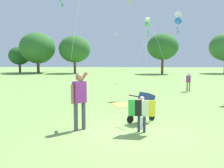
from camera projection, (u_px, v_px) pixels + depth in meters
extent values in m
plane|color=#75994C|center=(133.00, 132.00, 6.65)|extent=(120.00, 120.00, 0.00)
cylinder|color=brown|center=(20.00, 68.00, 37.70)|extent=(0.36, 0.36, 1.40)
ellipsoid|color=#235623|center=(19.00, 56.00, 37.47)|extent=(3.49, 3.14, 2.96)
cylinder|color=brown|center=(39.00, 68.00, 38.22)|extent=(0.36, 0.36, 1.64)
ellipsoid|color=#235623|center=(38.00, 50.00, 37.91)|extent=(5.29, 4.76, 4.49)
cylinder|color=brown|center=(38.00, 68.00, 35.91)|extent=(0.36, 0.36, 1.78)
ellipsoid|color=#2D6628|center=(37.00, 48.00, 35.58)|extent=(5.55, 5.00, 4.72)
cylinder|color=brown|center=(75.00, 68.00, 35.77)|extent=(0.36, 0.36, 1.81)
ellipsoid|color=#2D6628|center=(75.00, 49.00, 35.46)|extent=(4.90, 4.41, 4.16)
cylinder|color=brown|center=(162.00, 67.00, 34.19)|extent=(0.36, 0.36, 2.23)
ellipsoid|color=#2D6628|center=(163.00, 47.00, 33.87)|extent=(4.62, 4.16, 3.93)
cylinder|color=#33384C|center=(144.00, 124.00, 6.61)|extent=(0.08, 0.08, 0.52)
cylinder|color=#33384C|center=(139.00, 123.00, 6.63)|extent=(0.08, 0.08, 0.52)
cube|color=red|center=(142.00, 108.00, 6.57)|extent=(0.24, 0.16, 0.39)
cylinder|color=beige|center=(147.00, 109.00, 6.55)|extent=(0.06, 0.06, 0.35)
cylinder|color=beige|center=(137.00, 109.00, 6.59)|extent=(0.06, 0.06, 0.35)
sphere|color=beige|center=(142.00, 99.00, 6.54)|extent=(0.13, 0.13, 0.13)
cube|color=yellow|center=(152.00, 109.00, 6.35)|extent=(0.21, 0.19, 0.50)
cube|color=white|center=(145.00, 108.00, 6.38)|extent=(0.21, 0.19, 0.50)
cube|color=black|center=(138.00, 108.00, 6.40)|extent=(0.21, 0.19, 0.50)
cube|color=green|center=(132.00, 108.00, 6.43)|extent=(0.21, 0.19, 0.50)
cube|color=white|center=(141.00, 124.00, 6.42)|extent=(0.08, 0.02, 0.36)
cylinder|color=#4C4C51|center=(76.00, 117.00, 6.74)|extent=(0.12, 0.12, 0.84)
cylinder|color=#4C4C51|center=(84.00, 116.00, 6.90)|extent=(0.12, 0.12, 0.84)
cube|color=purple|center=(79.00, 92.00, 6.74)|extent=(0.43, 0.41, 0.63)
cylinder|color=#A37556|center=(72.00, 94.00, 6.61)|extent=(0.09, 0.09, 0.56)
cylinder|color=#A37556|center=(84.00, 77.00, 6.94)|extent=(0.40, 0.45, 0.40)
sphere|color=#A37556|center=(79.00, 77.00, 6.69)|extent=(0.22, 0.22, 0.22)
cylinder|color=black|center=(152.00, 117.00, 7.87)|extent=(0.23, 0.22, 0.28)
cylinder|color=black|center=(130.00, 119.00, 7.56)|extent=(0.23, 0.22, 0.28)
cylinder|color=black|center=(142.00, 122.00, 7.17)|extent=(0.23, 0.22, 0.28)
cube|color=#2D4C93|center=(144.00, 106.00, 7.56)|extent=(0.77, 0.76, 0.36)
cube|color=navy|center=(147.00, 97.00, 7.61)|extent=(0.59, 0.59, 0.35)
cylinder|color=black|center=(134.00, 96.00, 7.23)|extent=(0.36, 0.38, 0.04)
cube|color=green|center=(60.00, 0.00, 9.85)|extent=(0.08, 0.05, 0.14)
cube|color=green|center=(62.00, 5.00, 9.89)|extent=(0.09, 0.05, 0.14)
cylinder|color=silver|center=(73.00, 45.00, 8.41)|extent=(1.67, 3.33, 5.33)
cube|color=white|center=(178.00, 14.00, 14.26)|extent=(0.51, 0.47, 0.38)
cube|color=blue|center=(178.00, 21.00, 14.31)|extent=(0.51, 0.47, 0.38)
cube|color=blue|center=(177.00, 29.00, 14.40)|extent=(0.05, 0.08, 0.14)
cube|color=blue|center=(178.00, 32.00, 14.35)|extent=(0.07, 0.09, 0.14)
cylinder|color=silver|center=(163.00, 57.00, 13.80)|extent=(2.02, 1.63, 4.53)
cube|color=yellow|center=(129.00, 1.00, 12.65)|extent=(0.09, 0.07, 0.14)
cube|color=yellow|center=(130.00, 5.00, 12.65)|extent=(0.08, 0.04, 0.14)
cylinder|color=silver|center=(143.00, 44.00, 11.25)|extent=(1.37, 3.25, 5.81)
cube|color=white|center=(147.00, 20.00, 12.45)|extent=(0.22, 0.26, 0.25)
cube|color=green|center=(147.00, 24.00, 12.48)|extent=(0.22, 0.26, 0.25)
cube|color=green|center=(148.00, 31.00, 12.54)|extent=(0.08, 0.01, 0.14)
cube|color=green|center=(148.00, 35.00, 12.58)|extent=(0.08, 0.04, 0.14)
cylinder|color=silver|center=(147.00, 62.00, 11.22)|extent=(0.32, 3.01, 4.04)
cube|color=white|center=(116.00, 34.00, 34.69)|extent=(0.27, 0.46, 0.51)
cylinder|color=#7F705B|center=(187.00, 87.00, 15.22)|extent=(0.09, 0.09, 0.61)
cylinder|color=#7F705B|center=(189.00, 87.00, 15.05)|extent=(0.09, 0.09, 0.61)
cube|color=purple|center=(189.00, 79.00, 15.08)|extent=(0.28, 0.31, 0.46)
cylinder|color=beige|center=(187.00, 79.00, 15.23)|extent=(0.07, 0.07, 0.41)
cylinder|color=beige|center=(191.00, 80.00, 14.94)|extent=(0.07, 0.07, 0.41)
sphere|color=beige|center=(189.00, 74.00, 15.04)|extent=(0.16, 0.16, 0.16)
cube|color=gold|center=(126.00, 105.00, 10.67)|extent=(1.50, 1.47, 0.02)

